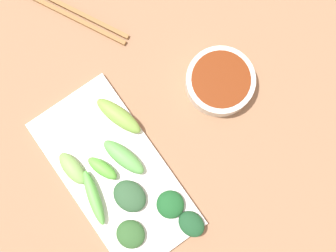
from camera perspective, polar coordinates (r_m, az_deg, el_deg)
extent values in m
cube|color=#926A4C|center=(0.82, -1.72, -1.13)|extent=(2.10, 2.10, 0.02)
cylinder|color=silver|center=(0.82, 6.71, 5.69)|extent=(0.13, 0.13, 0.04)
cylinder|color=maroon|center=(0.81, 6.76, 5.79)|extent=(0.11, 0.11, 0.03)
cube|color=white|center=(0.81, -6.80, -6.11)|extent=(0.17, 0.33, 0.01)
ellipsoid|color=#2F5A2A|center=(0.79, -4.85, -13.76)|extent=(0.06, 0.06, 0.02)
ellipsoid|color=#77A352|center=(0.80, -12.24, -5.37)|extent=(0.03, 0.07, 0.02)
ellipsoid|color=#62BB4F|center=(0.79, -9.55, -9.12)|extent=(0.05, 0.10, 0.03)
ellipsoid|color=#1B5526|center=(0.78, 0.30, -10.10)|extent=(0.06, 0.06, 0.02)
ellipsoid|color=#1C4927|center=(0.79, 3.04, -12.53)|extent=(0.05, 0.06, 0.02)
ellipsoid|color=#77A342|center=(0.80, -6.39, 1.31)|extent=(0.06, 0.10, 0.02)
ellipsoid|color=#60BA40|center=(0.79, -8.49, -5.39)|extent=(0.04, 0.07, 0.03)
ellipsoid|color=#5DA64F|center=(0.79, -5.74, -4.01)|extent=(0.05, 0.09, 0.03)
ellipsoid|color=#2E5433|center=(0.79, -4.98, -9.02)|extent=(0.06, 0.07, 0.02)
cube|color=olive|center=(0.89, -11.91, 14.32)|extent=(0.11, 0.21, 0.01)
cube|color=olive|center=(0.89, -12.38, 13.50)|extent=(0.11, 0.21, 0.01)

